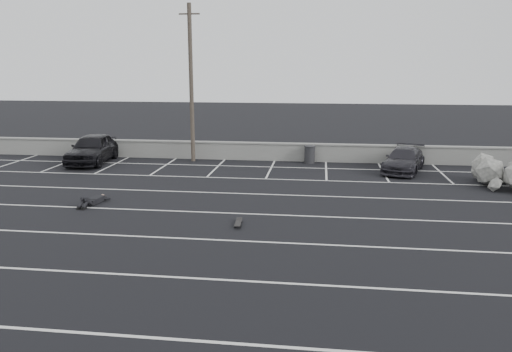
# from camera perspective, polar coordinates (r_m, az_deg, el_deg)

# --- Properties ---
(ground) EXTENTS (120.00, 120.00, 0.00)m
(ground) POSITION_cam_1_polar(r_m,az_deg,el_deg) (16.40, -5.89, -7.22)
(ground) COLOR black
(ground) RESTS_ON ground
(seawall) EXTENTS (50.00, 0.45, 1.06)m
(seawall) POSITION_cam_1_polar(r_m,az_deg,el_deg) (29.66, 0.26, 2.88)
(seawall) COLOR gray
(seawall) RESTS_ON ground
(stall_lines) EXTENTS (36.00, 20.05, 0.01)m
(stall_lines) POSITION_cam_1_polar(r_m,az_deg,el_deg) (20.53, -3.31, -3.09)
(stall_lines) COLOR silver
(stall_lines) RESTS_ON ground
(car_left) EXTENTS (2.42, 5.07, 1.67)m
(car_left) POSITION_cam_1_polar(r_m,az_deg,el_deg) (30.32, -18.18, 3.02)
(car_left) COLOR black
(car_left) RESTS_ON ground
(car_right) EXTENTS (3.02, 4.60, 1.24)m
(car_right) POSITION_cam_1_polar(r_m,az_deg,el_deg) (27.62, 16.54, 1.79)
(car_right) COLOR #232228
(car_right) RESTS_ON ground
(utility_pole) EXTENTS (1.19, 0.24, 8.90)m
(utility_pole) POSITION_cam_1_polar(r_m,az_deg,el_deg) (29.18, -7.42, 10.44)
(utility_pole) COLOR #4C4238
(utility_pole) RESTS_ON ground
(trash_bin) EXTENTS (0.83, 0.83, 1.01)m
(trash_bin) POSITION_cam_1_polar(r_m,az_deg,el_deg) (28.88, 6.15, 2.48)
(trash_bin) COLOR #27272A
(trash_bin) RESTS_ON ground
(person) EXTENTS (1.49, 2.48, 0.45)m
(person) POSITION_cam_1_polar(r_m,az_deg,el_deg) (21.55, -17.78, -2.32)
(person) COLOR black
(person) RESTS_ON ground
(skateboard) EXTENTS (0.27, 0.84, 0.10)m
(skateboard) POSITION_cam_1_polar(r_m,az_deg,el_deg) (17.71, -2.05, -5.39)
(skateboard) COLOR black
(skateboard) RESTS_ON ground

